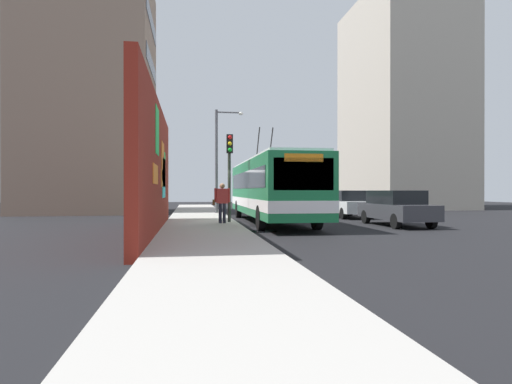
{
  "coord_description": "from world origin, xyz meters",
  "views": [
    {
      "loc": [
        -20.51,
        2.1,
        1.58
      ],
      "look_at": [
        -0.54,
        -0.92,
        1.51
      ],
      "focal_mm": 30.52,
      "sensor_mm": 36.0,
      "label": 1
    }
  ],
  "objects": [
    {
      "name": "street_lamp",
      "position": [
        7.3,
        0.25,
        3.94
      ],
      "size": [
        0.44,
        1.8,
        6.59
      ],
      "color": "#4C4C51",
      "rests_on": "sidewalk_slab"
    },
    {
      "name": "building_far_left",
      "position": [
        12.32,
        9.2,
        8.6
      ],
      "size": [
        9.16,
        8.55,
        17.21
      ],
      "color": "gray",
      "rests_on": "ground_plane"
    },
    {
      "name": "curbside_puddle",
      "position": [
        -3.98,
        -0.6,
        0.0
      ],
      "size": [
        1.22,
        1.22,
        0.0
      ],
      "primitive_type": "cylinder",
      "color": "black",
      "rests_on": "ground_plane"
    },
    {
      "name": "parked_car_black",
      "position": [
        9.87,
        -7.0,
        0.83
      ],
      "size": [
        4.52,
        1.81,
        1.58
      ],
      "color": "black",
      "rests_on": "ground_plane"
    },
    {
      "name": "parked_car_white",
      "position": [
        3.96,
        -7.0,
        0.84
      ],
      "size": [
        4.94,
        1.83,
        1.58
      ],
      "color": "white",
      "rests_on": "ground_plane"
    },
    {
      "name": "building_far_right",
      "position": [
        16.85,
        -17.0,
        9.48
      ],
      "size": [
        12.05,
        7.98,
        18.95
      ],
      "color": "#B2A899",
      "rests_on": "ground_plane"
    },
    {
      "name": "parked_car_navy",
      "position": [
        15.36,
        -7.0,
        0.83
      ],
      "size": [
        4.16,
        1.91,
        1.58
      ],
      "color": "navy",
      "rests_on": "ground_plane"
    },
    {
      "name": "traffic_light",
      "position": [
        -0.92,
        0.35,
        2.84
      ],
      "size": [
        0.49,
        0.28,
        3.98
      ],
      "color": "#2D382D",
      "rests_on": "sidewalk_slab"
    },
    {
      "name": "pedestrian_at_curb",
      "position": [
        -1.47,
        0.73,
        1.18
      ],
      "size": [
        0.23,
        0.77,
        1.75
      ],
      "color": "#1E1E2D",
      "rests_on": "sidewalk_slab"
    },
    {
      "name": "sidewalk_slab",
      "position": [
        0.0,
        1.6,
        0.07
      ],
      "size": [
        48.0,
        3.2,
        0.15
      ],
      "primitive_type": "cube",
      "color": "#ADA8A0",
      "rests_on": "ground_plane"
    },
    {
      "name": "ground_plane",
      "position": [
        0.0,
        0.0,
        0.0
      ],
      "size": [
        80.0,
        80.0,
        0.0
      ],
      "primitive_type": "plane",
      "color": "black"
    },
    {
      "name": "parked_car_dark_gray",
      "position": [
        -2.23,
        -7.0,
        0.83
      ],
      "size": [
        4.67,
        1.78,
        1.58
      ],
      "color": "#38383D",
      "rests_on": "ground_plane"
    },
    {
      "name": "city_bus",
      "position": [
        0.48,
        -1.8,
        1.73
      ],
      "size": [
        12.69,
        2.57,
        4.87
      ],
      "color": "#19723F",
      "rests_on": "ground_plane"
    },
    {
      "name": "graffiti_wall",
      "position": [
        -4.51,
        3.35,
        2.37
      ],
      "size": [
        12.95,
        0.32,
        4.74
      ],
      "color": "maroon",
      "rests_on": "ground_plane"
    }
  ]
}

